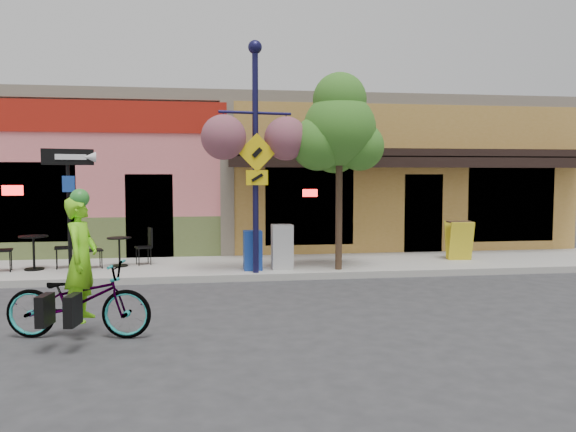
# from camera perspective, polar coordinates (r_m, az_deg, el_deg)

# --- Properties ---
(ground) EXTENTS (90.00, 90.00, 0.00)m
(ground) POSITION_cam_1_polar(r_m,az_deg,el_deg) (11.70, -0.56, -7.04)
(ground) COLOR #2D2D30
(ground) RESTS_ON ground
(sidewalk) EXTENTS (24.00, 3.00, 0.15)m
(sidewalk) POSITION_cam_1_polar(r_m,az_deg,el_deg) (13.64, -1.70, -5.12)
(sidewalk) COLOR #9E9B93
(sidewalk) RESTS_ON ground
(curb) EXTENTS (24.00, 0.12, 0.15)m
(curb) POSITION_cam_1_polar(r_m,az_deg,el_deg) (12.22, -0.91, -6.20)
(curb) COLOR #A8A59E
(curb) RESTS_ON ground
(building) EXTENTS (18.20, 8.20, 4.50)m
(building) POSITION_cam_1_polar(r_m,az_deg,el_deg) (18.93, -3.63, 4.08)
(building) COLOR #DF6E72
(building) RESTS_ON ground
(bicycle) EXTENTS (2.12, 1.02, 1.07)m
(bicycle) POSITION_cam_1_polar(r_m,az_deg,el_deg) (8.43, -20.49, -8.01)
(bicycle) COLOR maroon
(bicycle) RESTS_ON ground
(cyclist_rider) EXTENTS (0.51, 0.69, 1.73)m
(cyclist_rider) POSITION_cam_1_polar(r_m,az_deg,el_deg) (8.36, -20.21, -5.80)
(cyclist_rider) COLOR #7CEC18
(cyclist_rider) RESTS_ON ground
(lamp_post) EXTENTS (1.67, 0.88, 5.00)m
(lamp_post) POSITION_cam_1_polar(r_m,az_deg,el_deg) (12.15, -3.33, 5.92)
(lamp_post) COLOR #14133B
(lamp_post) RESTS_ON sidewalk
(one_way_sign) EXTENTS (1.04, 0.52, 2.67)m
(one_way_sign) POSITION_cam_1_polar(r_m,az_deg,el_deg) (12.54, -21.35, 0.27)
(one_way_sign) COLOR black
(one_way_sign) RESTS_ON sidewalk
(cafe_set_left) EXTENTS (1.82, 1.19, 1.01)m
(cafe_set_left) POSITION_cam_1_polar(r_m,az_deg,el_deg) (13.82, -24.43, -2.94)
(cafe_set_left) COLOR black
(cafe_set_left) RESTS_ON sidewalk
(cafe_set_right) EXTENTS (1.64, 1.18, 0.89)m
(cafe_set_right) POSITION_cam_1_polar(r_m,az_deg,el_deg) (13.65, -16.76, -3.08)
(cafe_set_right) COLOR black
(cafe_set_right) RESTS_ON sidewalk
(newspaper_box_blue) EXTENTS (0.41, 0.37, 0.89)m
(newspaper_box_blue) POSITION_cam_1_polar(r_m,az_deg,el_deg) (12.61, -3.61, -3.50)
(newspaper_box_blue) COLOR navy
(newspaper_box_blue) RESTS_ON sidewalk
(newspaper_box_grey) EXTENTS (0.47, 0.43, 1.00)m
(newspaper_box_grey) POSITION_cam_1_polar(r_m,az_deg,el_deg) (12.75, -0.60, -3.14)
(newspaper_box_grey) COLOR #B4B4B4
(newspaper_box_grey) RESTS_ON sidewalk
(street_tree) EXTENTS (2.17, 2.17, 4.45)m
(street_tree) POSITION_cam_1_polar(r_m,az_deg,el_deg) (12.61, 5.22, 4.60)
(street_tree) COLOR #3D7A26
(street_tree) RESTS_ON sidewalk
(sandwich_board) EXTENTS (0.63, 0.49, 0.98)m
(sandwich_board) POSITION_cam_1_polar(r_m,az_deg,el_deg) (14.62, 17.21, -2.44)
(sandwich_board) COLOR yellow
(sandwich_board) RESTS_ON sidewalk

